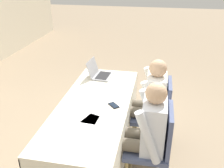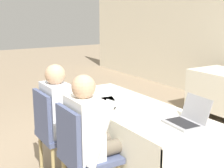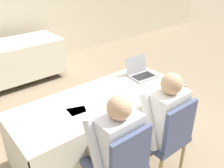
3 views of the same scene
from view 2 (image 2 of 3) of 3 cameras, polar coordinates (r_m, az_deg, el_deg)
conference_table_near at (r=3.27m, az=2.98°, el=-6.92°), size 1.92×0.77×0.74m
laptop at (r=2.75m, az=13.48°, el=-6.26°), size 0.33×0.32×0.23m
cell_phone at (r=3.11m, az=-0.60°, el=-4.37°), size 0.14×0.14×0.01m
paper_beside_laptop at (r=3.80m, az=-3.54°, el=-1.24°), size 0.33×0.36×0.00m
paper_centre_table at (r=3.46m, az=0.61°, el=-2.65°), size 0.23×0.31×0.00m
paper_left_edge at (r=3.44m, az=-2.13°, el=-2.73°), size 0.30×0.35×0.00m
chair_near_left at (r=3.23m, az=-10.39°, el=-8.24°), size 0.44×0.44×0.92m
chair_near_right at (r=2.72m, az=-5.49°, el=-12.31°), size 0.44×0.44×0.92m
person_checkered_shirt at (r=3.21m, az=-8.77°, el=-5.28°), size 0.50×0.52×1.18m
person_white_shirt at (r=2.70m, az=-3.56°, el=-8.78°), size 0.50×0.52×1.18m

